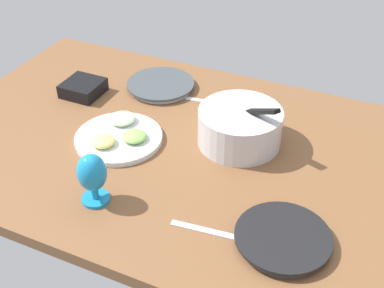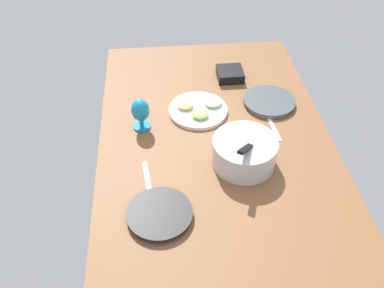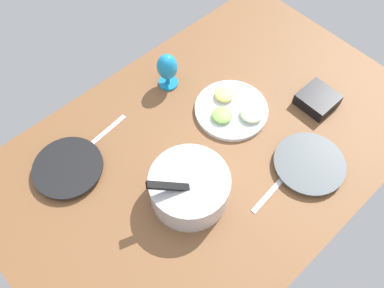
{
  "view_description": "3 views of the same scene",
  "coord_description": "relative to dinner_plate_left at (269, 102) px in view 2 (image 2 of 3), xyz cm",
  "views": [
    {
      "loc": [
        59.73,
        -115.26,
        95.8
      ],
      "look_at": [
        8.33,
        -2.09,
        3.55
      ],
      "focal_mm": 46.66,
      "sensor_mm": 36.0,
      "label": 1
    },
    {
      "loc": [
        138.6,
        -23.6,
        123.62
      ],
      "look_at": [
        10.22,
        -11.24,
        3.55
      ],
      "focal_mm": 38.36,
      "sensor_mm": 36.0,
      "label": 2
    },
    {
      "loc": [
        56.73,
        50.96,
        124.32
      ],
      "look_at": [
        6.71,
        -3.42,
        3.55
      ],
      "focal_mm": 36.93,
      "sensor_mm": 36.0,
      "label": 3
    }
  ],
  "objects": [
    {
      "name": "ground_plane",
      "position": [
        19.21,
        -29.86,
        -3.25
      ],
      "size": [
        160.0,
        104.0,
        4.0
      ],
      "primitive_type": "cube",
      "color": "brown"
    },
    {
      "name": "dinner_plate_left",
      "position": [
        0.0,
        0.0,
        0.0
      ],
      "size": [
        25.47,
        25.47,
        2.4
      ],
      "color": "silver",
      "rests_on": "ground_plane"
    },
    {
      "name": "dinner_plate_right",
      "position": [
        63.92,
        -56.42,
        0.14
      ],
      "size": [
        24.76,
        24.76,
        2.66
      ],
      "color": "#4C4C51",
      "rests_on": "ground_plane"
    },
    {
      "name": "mixing_bowl",
      "position": [
        38.95,
        -20.37,
        5.2
      ],
      "size": [
        26.84,
        26.68,
        18.65
      ],
      "color": "silver",
      "rests_on": "ground_plane"
    },
    {
      "name": "fruit_platter",
      "position": [
        3.04,
        -35.3,
        0.25
      ],
      "size": [
        28.41,
        28.41,
        4.55
      ],
      "color": "silver",
      "rests_on": "ground_plane"
    },
    {
      "name": "hurricane_glass_blue",
      "position": [
        11.94,
        -62.67,
        7.91
      ],
      "size": [
        8.2,
        8.2,
        15.63
      ],
      "color": "#1A83BB",
      "rests_on": "ground_plane"
    },
    {
      "name": "square_bowl_black",
      "position": [
        -24.25,
        -15.62,
        1.51
      ],
      "size": [
        13.51,
        13.51,
        4.95
      ],
      "color": "black",
      "rests_on": "ground_plane"
    },
    {
      "name": "fork_by_left_plate",
      "position": [
        18.66,
        -2.13,
        -0.95
      ],
      "size": [
        18.09,
        3.29,
        0.6
      ],
      "primitive_type": "cube",
      "rotation": [
        0.0,
        0.0,
        0.08
      ],
      "color": "silver",
      "rests_on": "ground_plane"
    },
    {
      "name": "fork_by_right_plate",
      "position": [
        44.04,
        -60.83,
        -0.95
      ],
      "size": [
        18.09,
        3.76,
        0.6
      ],
      "primitive_type": "cube",
      "rotation": [
        0.0,
        0.0,
        0.11
      ],
      "color": "silver",
      "rests_on": "ground_plane"
    }
  ]
}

